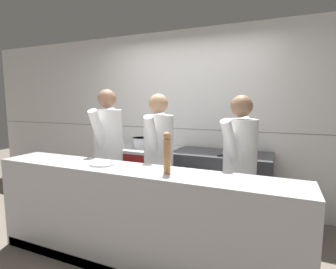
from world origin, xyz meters
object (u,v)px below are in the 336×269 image
stock_pot (141,142)px  chef_sous (159,158)px  mixing_bowl_steel (231,149)px  chef_line (239,167)px  pepper_mill (167,152)px  chefs_knife (229,156)px  oven_range (143,176)px  chef_head_cook (109,151)px  plated_dish_main (103,164)px

stock_pot → chef_sous: bearing=-47.0°
mixing_bowl_steel → chef_sous: size_ratio=0.15×
chef_line → pepper_mill: bearing=-108.7°
chefs_knife → chef_sous: (-0.69, -0.53, 0.01)m
stock_pot → chefs_knife: bearing=-5.1°
oven_range → pepper_mill: 1.82m
chefs_knife → chef_head_cook: size_ratio=0.19×
chefs_knife → chef_head_cook: (-1.38, -0.53, 0.05)m
mixing_bowl_steel → chef_head_cook: 1.57m
oven_range → chef_line: bearing=-25.0°
stock_pot → chef_head_cook: bearing=-97.8°
chefs_knife → plated_dish_main: plated_dish_main is taller
chefs_knife → pepper_mill: 1.25m
oven_range → mixing_bowl_steel: size_ratio=4.19×
stock_pot → mixing_bowl_steel: (1.28, 0.12, -0.03)m
oven_range → chef_line: 1.71m
mixing_bowl_steel → plated_dish_main: size_ratio=0.97×
mixing_bowl_steel → chef_head_cook: size_ratio=0.15×
mixing_bowl_steel → stock_pot: bearing=-174.4°
pepper_mill → chef_line: (0.50, 0.66, -0.24)m
chef_line → chef_sous: bearing=-161.7°
oven_range → chefs_knife: bearing=-7.5°
chef_head_cook → chefs_knife: bearing=15.0°
mixing_bowl_steel → chef_line: 0.80m
plated_dish_main → chef_sous: bearing=63.9°
plated_dish_main → chef_line: size_ratio=0.16×
plated_dish_main → chef_head_cook: 0.73m
plated_dish_main → chef_sous: size_ratio=0.15×
chefs_knife → stock_pot: bearing=174.9°
mixing_bowl_steel → chefs_knife: bearing=-87.2°
chef_head_cook → chef_line: chef_head_cook is taller
oven_range → chef_sous: bearing=-49.4°
oven_range → chefs_knife: chefs_knife is taller
oven_range → chefs_knife: size_ratio=3.27×
stock_pot → plated_dish_main: stock_pot is taller
oven_range → stock_pot: (-0.00, -0.05, 0.52)m
plated_dish_main → pepper_mill: size_ratio=0.71×
oven_range → chefs_knife: 1.38m
pepper_mill → chef_sous: bearing=120.8°
stock_pot → pepper_mill: (1.00, -1.31, 0.17)m
oven_range → mixing_bowl_steel: mixing_bowl_steel is taller
mixing_bowl_steel → chef_line: (0.22, -0.77, -0.04)m
stock_pot → chef_head_cook: chef_head_cook is taller
oven_range → pepper_mill: size_ratio=2.92×
mixing_bowl_steel → plated_dish_main: (-0.98, -1.39, 0.02)m
stock_pot → plated_dish_main: (0.30, -1.26, -0.01)m
chef_line → chefs_knife: bearing=129.7°
plated_dish_main → pepper_mill: bearing=-3.8°
oven_range → mixing_bowl_steel: 1.37m
chef_sous → oven_range: bearing=123.8°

